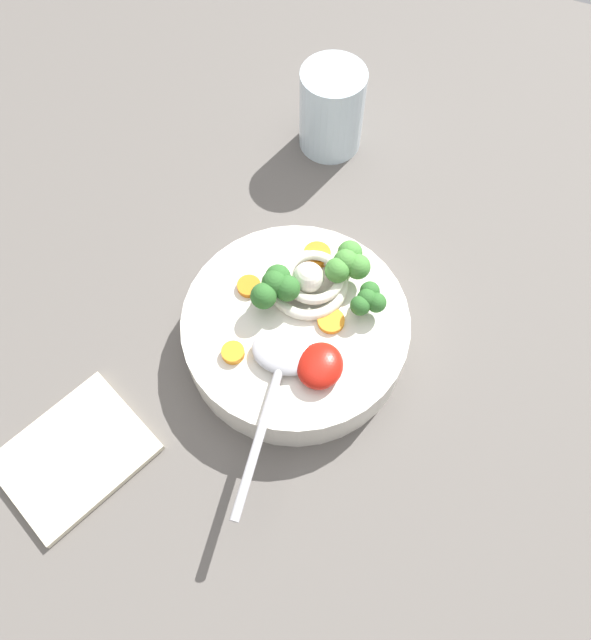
# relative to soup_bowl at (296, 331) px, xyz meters

# --- Properties ---
(table_slab) EXTENTS (1.19, 1.19, 0.04)m
(table_slab) POSITION_rel_soup_bowl_xyz_m (0.02, 0.04, -0.05)
(table_slab) COLOR #5B5651
(table_slab) RESTS_ON ground
(soup_bowl) EXTENTS (0.21, 0.21, 0.05)m
(soup_bowl) POSITION_rel_soup_bowl_xyz_m (0.00, 0.00, 0.00)
(soup_bowl) COLOR silver
(soup_bowl) RESTS_ON table_slab
(noodle_pile) EXTENTS (0.08, 0.08, 0.03)m
(noodle_pile) POSITION_rel_soup_bowl_xyz_m (0.04, 0.00, 0.03)
(noodle_pile) COLOR silver
(noodle_pile) RESTS_ON soup_bowl
(soup_spoon) EXTENTS (0.17, 0.06, 0.02)m
(soup_spoon) POSITION_rel_soup_bowl_xyz_m (-0.05, -0.01, 0.03)
(soup_spoon) COLOR #B7B7BC
(soup_spoon) RESTS_ON soup_bowl
(chili_sauce_dollop) EXTENTS (0.04, 0.04, 0.02)m
(chili_sauce_dollop) POSITION_rel_soup_bowl_xyz_m (-0.04, -0.04, 0.03)
(chili_sauce_dollop) COLOR #B2190F
(chili_sauce_dollop) RESTS_ON soup_bowl
(broccoli_floret_near_spoon) EXTENTS (0.05, 0.04, 0.04)m
(broccoli_floret_near_spoon) POSITION_rel_soup_bowl_xyz_m (0.06, -0.03, 0.05)
(broccoli_floret_near_spoon) COLOR #7A9E60
(broccoli_floret_near_spoon) RESTS_ON soup_bowl
(broccoli_floret_far) EXTENTS (0.05, 0.04, 0.04)m
(broccoli_floret_far) POSITION_rel_soup_bowl_xyz_m (0.01, 0.02, 0.05)
(broccoli_floret_far) COLOR #7A9E60
(broccoli_floret_far) RESTS_ON soup_bowl
(broccoli_floret_rear) EXTENTS (0.04, 0.03, 0.03)m
(broccoli_floret_rear) POSITION_rel_soup_bowl_xyz_m (0.03, -0.06, 0.04)
(broccoli_floret_rear) COLOR #7A9E60
(broccoli_floret_rear) RESTS_ON soup_bowl
(carrot_slice_center) EXTENTS (0.03, 0.03, 0.01)m
(carrot_slice_center) POSITION_rel_soup_bowl_xyz_m (0.01, -0.03, 0.03)
(carrot_slice_center) COLOR orange
(carrot_slice_center) RESTS_ON soup_bowl
(carrot_slice_front) EXTENTS (0.02, 0.02, 0.01)m
(carrot_slice_front) POSITION_rel_soup_bowl_xyz_m (0.01, 0.05, 0.03)
(carrot_slice_front) COLOR orange
(carrot_slice_front) RESTS_ON soup_bowl
(carrot_slice_extra_a) EXTENTS (0.02, 0.02, 0.01)m
(carrot_slice_extra_a) POSITION_rel_soup_bowl_xyz_m (-0.05, 0.04, 0.03)
(carrot_slice_extra_a) COLOR orange
(carrot_slice_extra_a) RESTS_ON soup_bowl
(carrot_slice_left) EXTENTS (0.03, 0.03, 0.01)m
(carrot_slice_left) POSITION_rel_soup_bowl_xyz_m (0.07, 0.01, 0.03)
(carrot_slice_left) COLOR orange
(carrot_slice_left) RESTS_ON soup_bowl
(drinking_glass) EXTENTS (0.07, 0.07, 0.10)m
(drinking_glass) POSITION_rel_soup_bowl_xyz_m (0.26, 0.06, 0.03)
(drinking_glass) COLOR silver
(drinking_glass) RESTS_ON table_slab
(folded_napkin) EXTENTS (0.16, 0.14, 0.01)m
(folded_napkin) POSITION_rel_soup_bowl_xyz_m (-0.18, 0.14, -0.02)
(folded_napkin) COLOR beige
(folded_napkin) RESTS_ON table_slab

